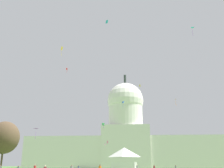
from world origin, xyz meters
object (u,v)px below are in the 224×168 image
at_px(kite_gold_high, 62,49).
at_px(kite_pink_low, 107,142).
at_px(event_tent, 124,159).
at_px(kite_blue_mid, 123,102).
at_px(kite_cyan_high, 192,30).
at_px(kite_yellow_high, 140,86).
at_px(capitol_building, 126,139).
at_px(kite_red_high, 67,69).
at_px(kite_orange_mid, 176,100).
at_px(tree_west_far, 4,138).
at_px(kite_green_mid, 103,124).
at_px(person_denim_edge_east, 78,168).
at_px(kite_magenta_low, 105,144).
at_px(kite_violet_low, 36,130).
at_px(kite_turquoise_high, 107,22).
at_px(person_grey_front_right, 137,168).

xyz_separation_m(kite_gold_high, kite_pink_low, (12.54, 43.99, -29.35)).
relative_size(event_tent, kite_blue_mid, 1.79).
bearing_deg(kite_cyan_high, kite_blue_mid, -45.60).
bearing_deg(kite_pink_low, kite_yellow_high, 102.66).
relative_size(capitol_building, kite_red_high, 38.48).
height_order(event_tent, kite_cyan_high, kite_cyan_high).
relative_size(kite_orange_mid, kite_red_high, 0.83).
height_order(tree_west_far, kite_yellow_high, kite_yellow_high).
bearing_deg(kite_orange_mid, kite_green_mid, 118.44).
distance_m(person_denim_edge_east, kite_magenta_low, 72.80).
bearing_deg(kite_green_mid, kite_violet_low, -173.32).
height_order(kite_blue_mid, kite_turquoise_high, kite_turquoise_high).
distance_m(kite_gold_high, kite_magenta_low, 77.43).
height_order(tree_west_far, kite_green_mid, kite_green_mid).
bearing_deg(kite_yellow_high, kite_red_high, -111.93).
height_order(kite_gold_high, kite_turquoise_high, kite_gold_high).
distance_m(event_tent, kite_cyan_high, 57.76).
relative_size(kite_blue_mid, kite_green_mid, 1.61).
relative_size(kite_gold_high, kite_pink_low, 2.73).
relative_size(tree_west_far, kite_gold_high, 4.00).
height_order(person_denim_edge_east, kite_blue_mid, kite_blue_mid).
height_order(capitol_building, kite_violet_low, capitol_building).
bearing_deg(kite_gold_high, person_denim_edge_east, 174.18).
distance_m(event_tent, person_denim_edge_east, 18.38).
bearing_deg(kite_green_mid, capitol_building, 35.90).
bearing_deg(kite_yellow_high, kite_violet_low, -62.87).
xyz_separation_m(person_grey_front_right, kite_turquoise_high, (-7.61, -0.26, 40.58)).
relative_size(event_tent, person_grey_front_right, 3.99).
distance_m(kite_orange_mid, kite_red_high, 73.52).
bearing_deg(kite_gold_high, event_tent, 149.83).
xyz_separation_m(kite_violet_low, kite_cyan_high, (58.24, 0.68, 37.67)).
bearing_deg(tree_west_far, capitol_building, 72.38).
height_order(kite_pink_low, kite_green_mid, kite_green_mid).
bearing_deg(kite_green_mid, kite_blue_mid, 4.74).
xyz_separation_m(person_denim_edge_east, kite_orange_mid, (38.44, 40.74, 30.86)).
bearing_deg(tree_west_far, kite_red_high, 91.20).
xyz_separation_m(capitol_building, kite_magenta_low, (-11.38, -29.64, -5.89)).
xyz_separation_m(event_tent, kite_yellow_high, (7.60, 88.76, 47.25)).
xyz_separation_m(kite_cyan_high, kite_pink_low, (-36.17, 36.80, -39.07)).
bearing_deg(kite_yellow_high, kite_magenta_low, -107.45).
bearing_deg(kite_turquoise_high, event_tent, -47.77).
bearing_deg(kite_gold_high, kite_magenta_low, -101.02).
bearing_deg(kite_blue_mid, kite_yellow_high, -58.13).
bearing_deg(kite_pink_low, kite_red_high, 179.66).
xyz_separation_m(person_grey_front_right, kite_gold_high, (-25.80, 17.94, 40.84)).
relative_size(capitol_building, kite_gold_high, 37.65).
relative_size(kite_turquoise_high, kite_pink_low, 1.08).
xyz_separation_m(event_tent, kite_pink_low, (-9.91, 54.92, 9.08)).
bearing_deg(kite_cyan_high, event_tent, 42.67).
xyz_separation_m(person_denim_edge_east, kite_yellow_high, (22.32, 78.05, 49.74)).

